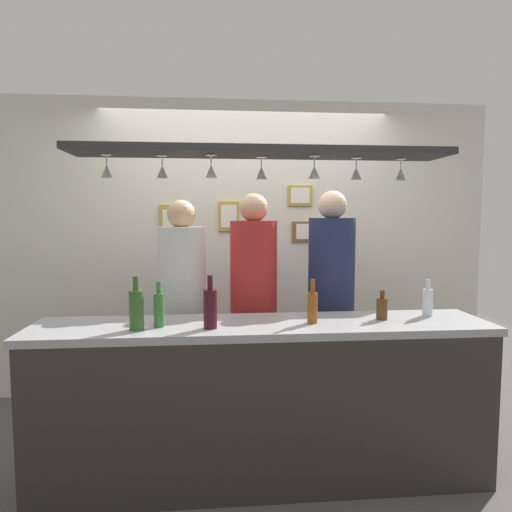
# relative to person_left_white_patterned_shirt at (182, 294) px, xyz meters

# --- Properties ---
(ground_plane) EXTENTS (8.00, 8.00, 0.00)m
(ground_plane) POSITION_rel_person_left_white_patterned_shirt_xyz_m (0.51, -0.28, -1.03)
(ground_plane) COLOR #4C4742
(back_wall) EXTENTS (4.40, 0.06, 2.60)m
(back_wall) POSITION_rel_person_left_white_patterned_shirt_xyz_m (0.51, 0.82, 0.27)
(back_wall) COLOR silver
(back_wall) RESTS_ON ground_plane
(bar_counter) EXTENTS (2.70, 0.55, 0.96)m
(bar_counter) POSITION_rel_person_left_white_patterned_shirt_xyz_m (0.51, -0.78, -0.37)
(bar_counter) COLOR #99999E
(bar_counter) RESTS_ON ground_plane
(overhead_glass_rack) EXTENTS (2.20, 0.36, 0.04)m
(overhead_glass_rack) POSITION_rel_person_left_white_patterned_shirt_xyz_m (0.51, -0.58, 0.93)
(overhead_glass_rack) COLOR black
(hanging_wineglass_far_left) EXTENTS (0.07, 0.07, 0.13)m
(hanging_wineglass_far_left) POSITION_rel_person_left_white_patterned_shirt_xyz_m (-0.38, -0.55, 0.82)
(hanging_wineglass_far_left) COLOR silver
(hanging_wineglass_far_left) RESTS_ON overhead_glass_rack
(hanging_wineglass_left) EXTENTS (0.07, 0.07, 0.13)m
(hanging_wineglass_left) POSITION_rel_person_left_white_patterned_shirt_xyz_m (-0.07, -0.54, 0.82)
(hanging_wineglass_left) COLOR silver
(hanging_wineglass_left) RESTS_ON overhead_glass_rack
(hanging_wineglass_center_left) EXTENTS (0.07, 0.07, 0.13)m
(hanging_wineglass_center_left) POSITION_rel_person_left_white_patterned_shirt_xyz_m (0.22, -0.60, 0.82)
(hanging_wineglass_center_left) COLOR silver
(hanging_wineglass_center_left) RESTS_ON overhead_glass_rack
(hanging_wineglass_center) EXTENTS (0.07, 0.07, 0.13)m
(hanging_wineglass_center) POSITION_rel_person_left_white_patterned_shirt_xyz_m (0.52, -0.53, 0.82)
(hanging_wineglass_center) COLOR silver
(hanging_wineglass_center) RESTS_ON overhead_glass_rack
(hanging_wineglass_center_right) EXTENTS (0.07, 0.07, 0.13)m
(hanging_wineglass_center_right) POSITION_rel_person_left_white_patterned_shirt_xyz_m (0.82, -0.60, 0.82)
(hanging_wineglass_center_right) COLOR silver
(hanging_wineglass_center_right) RESTS_ON overhead_glass_rack
(hanging_wineglass_right) EXTENTS (0.07, 0.07, 0.13)m
(hanging_wineglass_right) POSITION_rel_person_left_white_patterned_shirt_xyz_m (1.09, -0.55, 0.82)
(hanging_wineglass_right) COLOR silver
(hanging_wineglass_right) RESTS_ON overhead_glass_rack
(hanging_wineglass_far_right) EXTENTS (0.07, 0.07, 0.13)m
(hanging_wineglass_far_right) POSITION_rel_person_left_white_patterned_shirt_xyz_m (1.38, -0.52, 0.82)
(hanging_wineglass_far_right) COLOR silver
(hanging_wineglass_far_right) RESTS_ON overhead_glass_rack
(person_left_white_patterned_shirt) EXTENTS (0.34, 0.34, 1.70)m
(person_left_white_patterned_shirt) POSITION_rel_person_left_white_patterned_shirt_xyz_m (0.00, 0.00, 0.00)
(person_left_white_patterned_shirt) COLOR #2D334C
(person_left_white_patterned_shirt) RESTS_ON ground_plane
(person_middle_red_shirt) EXTENTS (0.34, 0.34, 1.75)m
(person_middle_red_shirt) POSITION_rel_person_left_white_patterned_shirt_xyz_m (0.52, -0.00, 0.03)
(person_middle_red_shirt) COLOR #2D334C
(person_middle_red_shirt) RESTS_ON ground_plane
(person_right_navy_shirt) EXTENTS (0.34, 0.34, 1.77)m
(person_right_navy_shirt) POSITION_rel_person_left_white_patterned_shirt_xyz_m (1.09, -0.00, 0.05)
(person_right_navy_shirt) COLOR #2D334C
(person_right_navy_shirt) RESTS_ON ground_plane
(bottle_beer_green_import) EXTENTS (0.06, 0.06, 0.26)m
(bottle_beer_green_import) POSITION_rel_person_left_white_patterned_shirt_xyz_m (-0.09, -0.68, 0.03)
(bottle_beer_green_import) COLOR #336B2D
(bottle_beer_green_import) RESTS_ON bar_counter
(bottle_champagne_green) EXTENTS (0.08, 0.08, 0.30)m
(bottle_champagne_green) POSITION_rel_person_left_white_patterned_shirt_xyz_m (-0.20, -0.74, 0.05)
(bottle_champagne_green) COLOR #2D5623
(bottle_champagne_green) RESTS_ON bar_counter
(bottle_beer_amber_tall) EXTENTS (0.06, 0.06, 0.26)m
(bottle_beer_amber_tall) POSITION_rel_person_left_white_patterned_shirt_xyz_m (0.80, -0.67, 0.03)
(bottle_beer_amber_tall) COLOR brown
(bottle_beer_amber_tall) RESTS_ON bar_counter
(bottle_wine_dark_red) EXTENTS (0.08, 0.08, 0.30)m
(bottle_wine_dark_red) POSITION_rel_person_left_white_patterned_shirt_xyz_m (0.21, -0.74, 0.05)
(bottle_wine_dark_red) COLOR #380F19
(bottle_wine_dark_red) RESTS_ON bar_counter
(bottle_beer_brown_stubby) EXTENTS (0.07, 0.07, 0.18)m
(bottle_beer_brown_stubby) POSITION_rel_person_left_white_patterned_shirt_xyz_m (1.25, -0.61, 0.00)
(bottle_beer_brown_stubby) COLOR #512D14
(bottle_beer_brown_stubby) RESTS_ON bar_counter
(bottle_soda_clear) EXTENTS (0.06, 0.06, 0.23)m
(bottle_soda_clear) POSITION_rel_person_left_white_patterned_shirt_xyz_m (1.57, -0.55, 0.02)
(bottle_soda_clear) COLOR silver
(bottle_soda_clear) RESTS_ON bar_counter
(picture_frame_crest) EXTENTS (0.18, 0.02, 0.26)m
(picture_frame_crest) POSITION_rel_person_left_white_patterned_shirt_xyz_m (0.36, 0.77, 0.56)
(picture_frame_crest) COLOR #B29338
(picture_frame_crest) RESTS_ON back_wall
(picture_frame_upper_small) EXTENTS (0.22, 0.02, 0.18)m
(picture_frame_upper_small) POSITION_rel_person_left_white_patterned_shirt_xyz_m (1.00, 0.77, 0.74)
(picture_frame_upper_small) COLOR #B29338
(picture_frame_upper_small) RESTS_ON back_wall
(picture_frame_caricature) EXTENTS (0.26, 0.02, 0.34)m
(picture_frame_caricature) POSITION_rel_person_left_white_patterned_shirt_xyz_m (-0.11, 0.77, 0.49)
(picture_frame_caricature) COLOR #B29338
(picture_frame_caricature) RESTS_ON back_wall
(picture_frame_lower_pair) EXTENTS (0.30, 0.02, 0.18)m
(picture_frame_lower_pair) POSITION_rel_person_left_white_patterned_shirt_xyz_m (1.08, 0.77, 0.42)
(picture_frame_lower_pair) COLOR brown
(picture_frame_lower_pair) RESTS_ON back_wall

